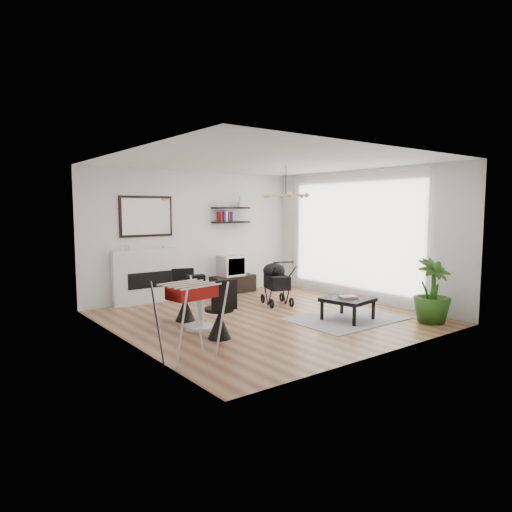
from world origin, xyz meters
TOP-DOWN VIEW (x-y plane):
  - floor at (0.00, 0.00)m, footprint 5.00×5.00m
  - ceiling at (0.00, 0.00)m, footprint 5.00×5.00m
  - wall_back at (0.00, 2.50)m, footprint 5.00×0.00m
  - wall_left at (-2.50, 0.00)m, footprint 0.00×5.00m
  - wall_right at (2.50, 0.00)m, footprint 0.00×5.00m
  - sheer_curtain at (2.40, 0.20)m, footprint 0.04×3.60m
  - fireplace at (-1.10, 2.42)m, footprint 1.50×0.17m
  - shelf_lower at (0.87, 2.37)m, footprint 0.90×0.25m
  - shelf_upper at (0.87, 2.37)m, footprint 0.90×0.25m
  - pendant_lamp at (0.70, 0.30)m, footprint 0.90×0.90m
  - tv_console at (0.87, 2.31)m, footprint 1.06×0.37m
  - crt_tv at (0.82, 2.30)m, footprint 0.53×0.46m
  - dining_table at (-1.30, 0.06)m, footprint 0.92×0.92m
  - laptop at (-1.35, -0.01)m, footprint 0.38×0.31m
  - black_bag at (-1.26, 0.23)m, footprint 0.32×0.25m
  - newspaper at (-1.12, -0.08)m, footprint 0.43×0.39m
  - drinking_glass at (-1.59, 0.19)m, footprint 0.05×0.05m
  - chair_far at (-1.23, 0.67)m, footprint 0.46×0.47m
  - chair_near at (-1.35, -0.62)m, footprint 0.44×0.46m
  - drying_rack at (-2.18, -1.22)m, footprint 0.75×0.72m
  - stroller at (0.87, 0.77)m, footprint 0.67×0.83m
  - rug at (1.05, -0.92)m, footprint 1.89×1.36m
  - coffee_table at (1.00, -0.99)m, footprint 0.85×0.85m
  - magazines at (0.98, -1.02)m, footprint 0.33×0.29m
  - potted_plant at (2.00, -1.95)m, footprint 0.69×0.69m

SIDE VIEW (x-z plane):
  - floor at x=0.00m, z-range 0.00..0.00m
  - rug at x=1.05m, z-range 0.00..0.01m
  - tv_console at x=0.87m, z-range 0.00..0.40m
  - chair_far at x=-1.23m, z-range -0.16..0.72m
  - chair_near at x=-1.35m, z-range -0.17..0.73m
  - coffee_table at x=1.00m, z-range 0.16..0.54m
  - stroller at x=0.87m, z-range -0.07..0.85m
  - magazines at x=0.98m, z-range 0.39..0.43m
  - dining_table at x=-1.30m, z-range 0.11..0.78m
  - drying_rack at x=-2.18m, z-range 0.03..1.03m
  - potted_plant at x=2.00m, z-range 0.00..1.08m
  - crt_tv at x=0.82m, z-range 0.40..0.86m
  - newspaper at x=-1.12m, z-range 0.68..0.69m
  - fireplace at x=-1.10m, z-range -0.39..1.77m
  - laptop at x=-1.35m, z-range 0.68..0.70m
  - drinking_glass at x=-1.59m, z-range 0.68..0.76m
  - black_bag at x=-1.26m, z-range 0.68..0.84m
  - wall_back at x=0.00m, z-range -1.15..3.85m
  - wall_left at x=-2.50m, z-range -1.15..3.85m
  - wall_right at x=2.50m, z-range -1.15..3.85m
  - sheer_curtain at x=2.40m, z-range 0.05..2.65m
  - shelf_lower at x=0.87m, z-range 1.58..1.62m
  - shelf_upper at x=0.87m, z-range 1.90..1.94m
  - pendant_lamp at x=0.70m, z-range 2.10..2.20m
  - ceiling at x=0.00m, z-range 2.70..2.70m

